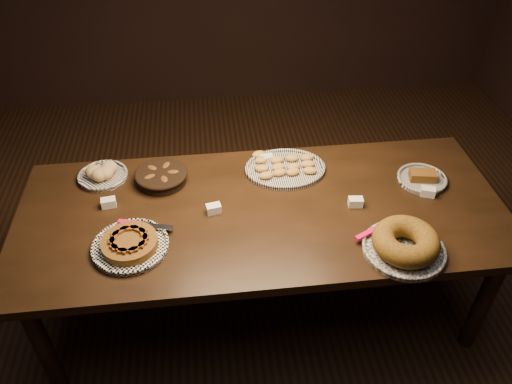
{
  "coord_description": "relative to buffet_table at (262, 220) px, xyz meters",
  "views": [
    {
      "loc": [
        -0.24,
        -1.81,
        2.38
      ],
      "look_at": [
        -0.03,
        0.05,
        0.82
      ],
      "focal_mm": 35.0,
      "sensor_mm": 36.0,
      "label": 1
    }
  ],
  "objects": [
    {
      "name": "madeleine_platter",
      "position": [
        0.16,
        0.3,
        0.09
      ],
      "size": [
        0.43,
        0.35,
        0.05
      ],
      "rotation": [
        0.0,
        0.0,
        0.41
      ],
      "color": "black",
      "rests_on": "buffet_table"
    },
    {
      "name": "croissant_basket",
      "position": [
        -0.5,
        0.28,
        0.11
      ],
      "size": [
        0.32,
        0.32,
        0.07
      ],
      "rotation": [
        0.0,
        0.0,
        -0.3
      ],
      "color": "black",
      "rests_on": "buffet_table"
    },
    {
      "name": "apple_tart_plate",
      "position": [
        -0.62,
        -0.19,
        0.1
      ],
      "size": [
        0.37,
        0.35,
        0.07
      ],
      "rotation": [
        0.0,
        0.0,
        -0.28
      ],
      "color": "white",
      "rests_on": "buffet_table"
    },
    {
      "name": "buffet_table",
      "position": [
        0.0,
        0.0,
        0.0
      ],
      "size": [
        2.4,
        1.0,
        0.75
      ],
      "color": "black",
      "rests_on": "ground"
    },
    {
      "name": "loaf_plate",
      "position": [
        0.86,
        0.12,
        0.09
      ],
      "size": [
        0.26,
        0.26,
        0.06
      ],
      "rotation": [
        0.0,
        0.0,
        -0.18
      ],
      "color": "black",
      "rests_on": "buffet_table"
    },
    {
      "name": "bundt_cake_plate",
      "position": [
        0.59,
        -0.35,
        0.12
      ],
      "size": [
        0.39,
        0.39,
        0.11
      ],
      "rotation": [
        0.0,
        0.0,
        0.07
      ],
      "color": "black",
      "rests_on": "buffet_table"
    },
    {
      "name": "tent_cards",
      "position": [
        0.08,
        0.09,
        0.1
      ],
      "size": [
        1.67,
        0.46,
        0.04
      ],
      "color": "white",
      "rests_on": "buffet_table"
    },
    {
      "name": "ground",
      "position": [
        0.0,
        0.0,
        -0.68
      ],
      "size": [
        5.0,
        5.0,
        0.0
      ],
      "primitive_type": "plane",
      "color": "black",
      "rests_on": "ground"
    },
    {
      "name": "bread_roll_plate",
      "position": [
        -0.81,
        0.34,
        0.11
      ],
      "size": [
        0.26,
        0.26,
        0.08
      ],
      "rotation": [
        0.0,
        0.0,
        0.0
      ],
      "color": "white",
      "rests_on": "buffet_table"
    }
  ]
}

